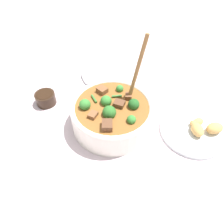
# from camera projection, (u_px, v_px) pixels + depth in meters

# --- Properties ---
(ground_plane) EXTENTS (4.00, 4.00, 0.00)m
(ground_plane) POSITION_uv_depth(u_px,v_px,m) (112.00, 124.00, 0.74)
(ground_plane) COLOR silver
(stew_bowl) EXTENTS (0.26, 0.26, 0.29)m
(stew_bowl) POSITION_uv_depth(u_px,v_px,m) (112.00, 113.00, 0.70)
(stew_bowl) COLOR white
(stew_bowl) RESTS_ON ground_plane
(condiment_bowl) EXTENTS (0.07, 0.07, 0.04)m
(condiment_bowl) POSITION_uv_depth(u_px,v_px,m) (45.00, 98.00, 0.79)
(condiment_bowl) COLOR black
(condiment_bowl) RESTS_ON ground_plane
(empty_plate) EXTENTS (0.22, 0.22, 0.02)m
(empty_plate) POSITION_uv_depth(u_px,v_px,m) (108.00, 73.00, 0.92)
(empty_plate) COLOR white
(empty_plate) RESTS_ON ground_plane
(food_plate) EXTENTS (0.21, 0.21, 0.05)m
(food_plate) POSITION_uv_depth(u_px,v_px,m) (196.00, 130.00, 0.70)
(food_plate) COLOR white
(food_plate) RESTS_ON ground_plane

